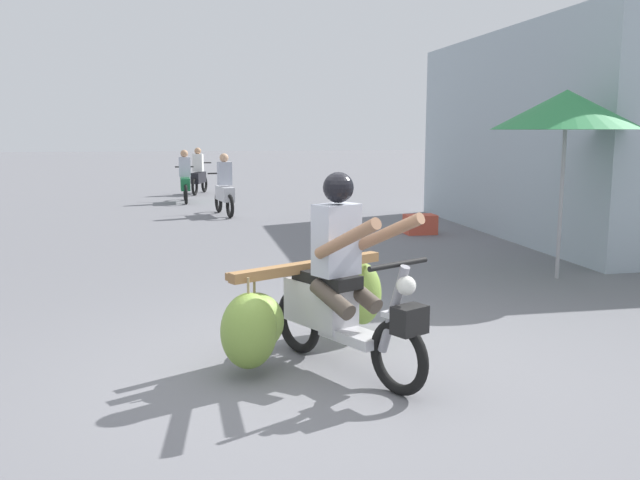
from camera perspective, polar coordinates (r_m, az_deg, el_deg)
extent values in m
plane|color=slate|center=(5.38, -0.49, -11.30)|extent=(120.00, 120.00, 0.00)
torus|color=black|center=(4.93, 6.70, -9.87)|extent=(0.33, 0.53, 0.56)
torus|color=black|center=(5.79, -1.84, -6.89)|extent=(0.33, 0.53, 0.56)
cube|color=silver|center=(5.26, 2.79, -8.12)|extent=(0.47, 0.61, 0.08)
cube|color=silver|center=(5.51, 0.04, -5.37)|extent=(0.55, 0.70, 0.36)
cube|color=black|center=(5.39, 0.57, -3.27)|extent=(0.51, 0.65, 0.10)
cylinder|color=gray|center=(4.87, 6.27, -5.92)|extent=(0.19, 0.28, 0.69)
cylinder|color=black|center=(4.77, 6.69, -2.06)|extent=(0.51, 0.30, 0.04)
sphere|color=silver|center=(4.74, 7.34, -3.87)|extent=(0.14, 0.14, 0.14)
cube|color=black|center=(4.77, 7.63, -6.75)|extent=(0.29, 0.25, 0.20)
cube|color=silver|center=(4.84, 6.77, -6.51)|extent=(0.22, 0.29, 0.04)
cube|color=olive|center=(5.56, -0.93, -2.27)|extent=(1.37, 0.79, 0.08)
cube|color=olive|center=(5.70, -2.04, -2.28)|extent=(1.23, 0.70, 0.06)
ellipsoid|color=#7FA241|center=(5.23, -6.06, -7.70)|extent=(0.61, 0.59, 0.60)
cylinder|color=#998459|center=(5.14, -6.12, -4.02)|extent=(0.02, 0.02, 0.15)
ellipsoid|color=#86AA49|center=(5.37, -5.56, -6.98)|extent=(0.58, 0.54, 0.48)
cylinder|color=#998459|center=(5.29, -5.61, -3.84)|extent=(0.02, 0.02, 0.19)
ellipsoid|color=#81A544|center=(6.24, 2.07, -4.55)|extent=(0.60, 0.60, 0.53)
cylinder|color=#998459|center=(6.17, 2.09, -1.74)|extent=(0.02, 0.02, 0.15)
ellipsoid|color=#7DA03F|center=(6.15, 3.67, -4.60)|extent=(0.41, 0.38, 0.57)
cylinder|color=#998459|center=(6.08, 3.70, -1.73)|extent=(0.02, 0.02, 0.11)
cube|color=#B2B7C6|center=(5.24, 1.41, 0.03)|extent=(0.40, 0.35, 0.56)
sphere|color=black|center=(5.18, 1.57, 4.49)|extent=(0.24, 0.24, 0.24)
cylinder|color=#9E7051|center=(5.11, 5.54, 0.49)|extent=(0.46, 0.66, 0.39)
cylinder|color=#9E7051|center=(4.85, 2.24, 0.05)|extent=(0.37, 0.70, 0.39)
cylinder|color=#4C4238|center=(5.33, 3.38, -4.55)|extent=(0.32, 0.45, 0.27)
cylinder|color=#4C4238|center=(5.15, 1.06, -5.02)|extent=(0.32, 0.45, 0.27)
torus|color=black|center=(21.24, -9.81, 4.72)|extent=(0.22, 0.52, 0.52)
torus|color=black|center=(20.19, -10.61, 4.47)|extent=(0.22, 0.52, 0.52)
cube|color=black|center=(20.60, -10.29, 5.24)|extent=(0.48, 0.93, 0.32)
cylinder|color=black|center=(21.16, -9.90, 6.49)|extent=(0.49, 0.17, 0.04)
cube|color=silver|center=(20.56, -10.34, 6.49)|extent=(0.34, 0.28, 0.52)
sphere|color=tan|center=(20.56, -10.36, 7.47)|extent=(0.20, 0.20, 0.20)
torus|color=black|center=(15.89, -8.63, 3.27)|extent=(0.17, 0.53, 0.52)
torus|color=black|center=(14.83, -7.67, 2.87)|extent=(0.17, 0.53, 0.52)
cube|color=silver|center=(15.24, -8.10, 3.93)|extent=(0.40, 0.93, 0.32)
cylinder|color=black|center=(15.79, -8.64, 5.63)|extent=(0.50, 0.13, 0.04)
cube|color=#B2B7C6|center=(15.19, -8.12, 5.62)|extent=(0.33, 0.25, 0.52)
sphere|color=tan|center=(15.19, -8.17, 6.94)|extent=(0.20, 0.20, 0.20)
torus|color=black|center=(18.92, -11.42, 4.13)|extent=(0.09, 0.52, 0.52)
torus|color=black|center=(17.82, -11.34, 3.83)|extent=(0.09, 0.52, 0.52)
cube|color=#196638|center=(18.25, -11.39, 4.71)|extent=(0.26, 0.91, 0.32)
cylinder|color=black|center=(18.82, -11.48, 6.12)|extent=(0.50, 0.05, 0.04)
cube|color=#B2B7C6|center=(18.20, -11.44, 6.12)|extent=(0.31, 0.21, 0.52)
sphere|color=tan|center=(18.20, -11.48, 7.22)|extent=(0.20, 0.20, 0.20)
cube|color=#9EADB7|center=(13.47, 21.26, 8.36)|extent=(3.46, 7.12, 3.65)
cylinder|color=#99999E|center=(9.09, 19.82, 3.12)|extent=(0.05, 0.05, 2.01)
cone|color=#2D8447|center=(9.05, 20.23, 10.37)|extent=(1.85, 1.85, 0.49)
cube|color=#CC4C38|center=(12.56, 8.52, 1.33)|extent=(0.56, 0.40, 0.36)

